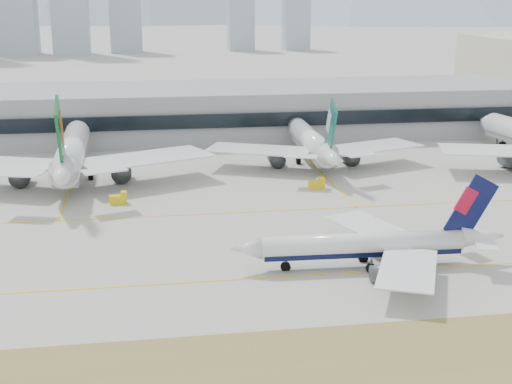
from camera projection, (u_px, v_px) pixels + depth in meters
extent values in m
plane|color=#A9A79E|center=(237.00, 268.00, 114.78)|extent=(3000.00, 3000.00, 0.00)
cube|color=olive|center=(272.00, 366.00, 84.30)|extent=(360.00, 18.00, 0.06)
cube|color=yellow|center=(241.00, 279.00, 110.01)|extent=(360.00, 0.45, 0.04)
cube|color=yellow|center=(217.00, 213.00, 143.34)|extent=(360.00, 0.45, 0.04)
cylinder|color=white|center=(362.00, 244.00, 114.00)|extent=(32.81, 4.77, 3.58)
cube|color=black|center=(362.00, 250.00, 114.26)|extent=(32.13, 4.21, 1.61)
cone|color=white|center=(245.00, 249.00, 111.83)|extent=(5.12, 3.76, 3.58)
cone|color=white|center=(482.00, 236.00, 116.19)|extent=(7.39, 3.84, 3.58)
cube|color=white|center=(371.00, 227.00, 124.12)|extent=(13.59, 19.32, 0.21)
cube|color=white|center=(463.00, 226.00, 120.41)|extent=(4.43, 5.68, 0.14)
cylinder|color=#3F4247|center=(365.00, 244.00, 121.27)|extent=(5.54, 2.88, 2.68)
cube|color=#3F4247|center=(365.00, 238.00, 120.98)|extent=(2.28, 0.35, 1.25)
cube|color=white|center=(408.00, 269.00, 105.14)|extent=(14.57, 19.39, 0.21)
cube|color=white|center=(486.00, 245.00, 111.51)|extent=(4.71, 5.79, 0.14)
cylinder|color=#3F4247|center=(388.00, 273.00, 108.62)|extent=(5.54, 2.88, 2.68)
cube|color=#3F4247|center=(389.00, 267.00, 108.33)|extent=(2.28, 0.35, 1.25)
cube|color=#0A0F3E|center=(471.00, 208.00, 114.60)|extent=(8.84, 0.65, 11.20)
cube|color=#B20B2D|center=(466.00, 201.00, 114.17)|extent=(4.00, 0.54, 4.80)
cylinder|color=#3F4247|center=(286.00, 264.00, 113.33)|extent=(0.43, 0.43, 2.15)
cylinder|color=black|center=(286.00, 267.00, 113.45)|extent=(1.63, 0.68, 1.61)
cylinder|color=#3F4247|center=(371.00, 266.00, 112.64)|extent=(0.43, 0.43, 2.15)
cylinder|color=black|center=(371.00, 268.00, 112.76)|extent=(1.63, 0.68, 1.61)
cylinder|color=#3F4247|center=(363.00, 255.00, 117.09)|extent=(0.43, 0.43, 2.15)
cylinder|color=black|center=(363.00, 258.00, 117.21)|extent=(1.63, 0.68, 1.61)
cylinder|color=white|center=(72.00, 150.00, 168.75)|extent=(7.41, 47.83, 6.31)
cube|color=slate|center=(72.00, 158.00, 169.21)|extent=(6.44, 46.85, 2.84)
cone|color=white|center=(79.00, 130.00, 194.83)|extent=(6.48, 7.43, 6.31)
cone|color=white|center=(62.00, 177.00, 140.89)|extent=(6.55, 10.74, 6.31)
cube|color=white|center=(145.00, 158.00, 165.29)|extent=(33.30, 24.73, 0.38)
cube|color=white|center=(104.00, 170.00, 144.06)|extent=(9.87, 7.30, 0.25)
cylinder|color=#3F4247|center=(121.00, 170.00, 168.23)|extent=(4.91, 8.06, 4.73)
cube|color=#3F4247|center=(121.00, 162.00, 167.73)|extent=(0.55, 3.32, 2.21)
cube|color=white|center=(20.00, 174.00, 141.24)|extent=(9.79, 6.98, 0.25)
cylinder|color=#3F4247|center=(21.00, 174.00, 164.32)|extent=(4.91, 8.06, 4.73)
cube|color=#3F4247|center=(21.00, 166.00, 163.82)|extent=(0.55, 3.32, 2.21)
cube|color=#0B5023|center=(60.00, 136.00, 142.04)|extent=(0.87, 13.20, 16.92)
cube|color=#C74F0B|center=(60.00, 126.00, 142.81)|extent=(0.83, 5.96, 7.24)
cylinder|color=#3F4247|center=(78.00, 155.00, 187.29)|extent=(0.76, 0.76, 3.79)
cylinder|color=black|center=(78.00, 158.00, 187.49)|extent=(1.17, 2.86, 2.84)
cylinder|color=#3F4247|center=(55.00, 173.00, 168.13)|extent=(0.76, 0.76, 3.79)
cylinder|color=black|center=(55.00, 176.00, 168.34)|extent=(1.17, 2.86, 2.84)
cylinder|color=#3F4247|center=(91.00, 172.00, 169.54)|extent=(0.76, 0.76, 3.79)
cylinder|color=black|center=(91.00, 175.00, 169.75)|extent=(1.17, 2.86, 2.84)
cylinder|color=white|center=(311.00, 140.00, 185.75)|extent=(6.64, 40.64, 5.36)
cube|color=slate|center=(311.00, 146.00, 186.14)|extent=(5.81, 39.81, 2.41)
cone|color=white|center=(295.00, 125.00, 208.08)|extent=(5.55, 6.35, 5.36)
cone|color=white|center=(333.00, 159.00, 161.90)|extent=(5.64, 9.16, 5.36)
cube|color=white|center=(371.00, 147.00, 182.01)|extent=(28.20, 19.93, 0.32)
cube|color=white|center=(361.00, 155.00, 164.24)|extent=(8.30, 5.87, 0.21)
cylinder|color=#3F4247|center=(350.00, 156.00, 184.78)|extent=(4.23, 6.87, 4.02)
cube|color=#3F4247|center=(350.00, 150.00, 184.35)|extent=(0.49, 2.82, 1.87)
cube|color=white|center=(259.00, 150.00, 178.54)|extent=(28.28, 21.16, 0.32)
cube|color=white|center=(301.00, 156.00, 162.57)|extent=(8.39, 6.25, 0.21)
cylinder|color=#3F4247|center=(276.00, 158.00, 182.46)|extent=(4.23, 6.87, 4.02)
cube|color=#3F4247|center=(276.00, 152.00, 182.04)|extent=(0.49, 2.82, 1.87)
cube|color=#14584F|center=(331.00, 129.00, 162.90)|extent=(0.84, 11.21, 14.37)
cube|color=silver|center=(330.00, 121.00, 163.56)|extent=(0.75, 5.07, 6.15)
cylinder|color=#3F4247|center=(300.00, 145.00, 201.61)|extent=(0.64, 0.64, 3.21)
cylinder|color=black|center=(300.00, 147.00, 201.78)|extent=(1.01, 2.44, 2.41)
cylinder|color=#3F4247|center=(298.00, 158.00, 185.39)|extent=(0.64, 0.64, 3.21)
cylinder|color=black|center=(298.00, 160.00, 185.57)|extent=(1.01, 2.44, 2.41)
cylinder|color=#3F4247|center=(325.00, 157.00, 186.23)|extent=(0.64, 0.64, 3.21)
cylinder|color=black|center=(325.00, 160.00, 186.41)|extent=(1.01, 2.44, 2.41)
cone|color=white|center=(486.00, 121.00, 209.01)|extent=(6.83, 7.68, 6.14)
cube|color=white|center=(502.00, 151.00, 173.87)|extent=(32.06, 21.15, 0.37)
cylinder|color=#3F4247|center=(503.00, 144.00, 201.82)|extent=(0.74, 0.74, 3.68)
cylinder|color=black|center=(502.00, 146.00, 202.02)|extent=(1.35, 2.86, 2.76)
cube|color=gray|center=(189.00, 111.00, 222.31)|extent=(280.00, 42.00, 15.00)
cube|color=black|center=(194.00, 122.00, 201.71)|extent=(280.00, 1.20, 4.00)
cube|color=beige|center=(491.00, 77.00, 256.12)|extent=(2.00, 57.00, 27.90)
cube|color=yellow|center=(118.00, 200.00, 149.87)|extent=(3.50, 2.00, 1.80)
cube|color=yellow|center=(124.00, 194.00, 149.74)|extent=(1.20, 1.80, 1.00)
cylinder|color=black|center=(112.00, 203.00, 149.08)|extent=(0.70, 0.30, 0.70)
cylinder|color=black|center=(113.00, 201.00, 150.60)|extent=(0.70, 0.30, 0.70)
cylinder|color=black|center=(124.00, 203.00, 149.44)|extent=(0.70, 0.30, 0.70)
cylinder|color=black|center=(124.00, 201.00, 150.96)|extent=(0.70, 0.30, 0.70)
cube|color=yellow|center=(317.00, 185.00, 161.48)|extent=(3.50, 2.00, 1.80)
cube|color=yellow|center=(322.00, 180.00, 161.35)|extent=(1.20, 1.80, 1.00)
cylinder|color=black|center=(312.00, 188.00, 160.69)|extent=(0.70, 0.30, 0.70)
cylinder|color=black|center=(311.00, 187.00, 162.21)|extent=(0.70, 0.30, 0.70)
cylinder|color=black|center=(323.00, 188.00, 161.05)|extent=(0.70, 0.30, 0.70)
cylinder|color=black|center=(321.00, 186.00, 162.57)|extent=(0.70, 0.30, 0.70)
cube|color=#9AA5B0|center=(125.00, 6.00, 544.56)|extent=(24.00, 21.60, 70.00)
cube|color=#9AA5B0|center=(241.00, 15.00, 564.83)|extent=(20.00, 18.00, 55.00)
cube|color=#9AA5B0|center=(296.00, 20.00, 572.52)|extent=(20.00, 18.00, 48.00)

